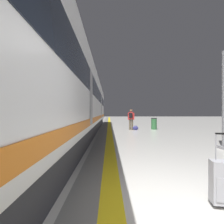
{
  "coord_description": "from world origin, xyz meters",
  "views": [
    {
      "loc": [
        -1.05,
        -2.33,
        1.34
      ],
      "look_at": [
        -0.94,
        4.7,
        1.36
      ],
      "focal_mm": 29.89,
      "sensor_mm": 36.0,
      "label": 1
    }
  ],
  "objects_px": {
    "duffel_bag_near": "(135,128)",
    "waste_bin": "(154,124)",
    "high_speed_train": "(74,94)",
    "passenger_near": "(131,117)"
  },
  "relations": [
    {
      "from": "high_speed_train",
      "to": "waste_bin",
      "type": "relative_size",
      "value": 31.8
    },
    {
      "from": "high_speed_train",
      "to": "passenger_near",
      "type": "distance_m",
      "value": 5.0
    },
    {
      "from": "high_speed_train",
      "to": "waste_bin",
      "type": "xyz_separation_m",
      "value": [
        5.71,
        3.2,
        -2.04
      ]
    },
    {
      "from": "waste_bin",
      "to": "duffel_bag_near",
      "type": "bearing_deg",
      "value": -162.33
    },
    {
      "from": "duffel_bag_near",
      "to": "waste_bin",
      "type": "bearing_deg",
      "value": 17.67
    },
    {
      "from": "passenger_near",
      "to": "duffel_bag_near",
      "type": "xyz_separation_m",
      "value": [
        0.33,
        -0.1,
        -0.82
      ]
    },
    {
      "from": "high_speed_train",
      "to": "duffel_bag_near",
      "type": "height_order",
      "value": "high_speed_train"
    },
    {
      "from": "duffel_bag_near",
      "to": "waste_bin",
      "type": "distance_m",
      "value": 1.65
    },
    {
      "from": "passenger_near",
      "to": "duffel_bag_near",
      "type": "height_order",
      "value": "passenger_near"
    },
    {
      "from": "high_speed_train",
      "to": "duffel_bag_near",
      "type": "bearing_deg",
      "value": 33.04
    }
  ]
}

